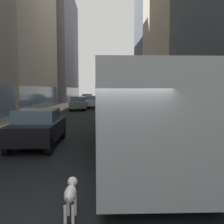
% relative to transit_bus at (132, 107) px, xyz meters
% --- Properties ---
extents(ground_plane, '(120.00, 120.00, 0.00)m').
position_rel_transit_bus_xyz_m(ground_plane, '(-1.20, 30.23, -1.78)').
color(ground_plane, black).
extents(sidewalk_left, '(2.40, 110.00, 0.15)m').
position_rel_transit_bus_xyz_m(sidewalk_left, '(-6.90, 30.23, -1.70)').
color(sidewalk_left, '#ADA89E').
rests_on(sidewalk_left, ground).
extents(sidewalk_right, '(2.40, 110.00, 0.15)m').
position_rel_transit_bus_xyz_m(sidewalk_right, '(4.50, 30.23, -1.70)').
color(sidewalk_right, '#ADA89E').
rests_on(sidewalk_right, ground).
extents(building_left_far, '(11.43, 23.50, 22.46)m').
position_rel_transit_bus_xyz_m(building_left_far, '(-13.10, 45.53, 9.44)').
color(building_left_far, slate).
rests_on(building_left_far, ground).
extents(building_right_mid, '(10.95, 17.01, 25.67)m').
position_rel_transit_bus_xyz_m(building_right_mid, '(10.70, 23.64, 11.05)').
color(building_right_mid, '#B2A893').
rests_on(building_right_mid, ground).
extents(transit_bus, '(2.78, 11.53, 3.05)m').
position_rel_transit_bus_xyz_m(transit_bus, '(0.00, 0.00, 0.00)').
color(transit_bus, '#999EA3').
rests_on(transit_bus, ground).
extents(car_blue_hatchback, '(1.93, 4.33, 1.62)m').
position_rel_transit_bus_xyz_m(car_blue_hatchback, '(-4.00, 38.03, -0.95)').
color(car_blue_hatchback, '#4C6BB7').
rests_on(car_blue_hatchback, ground).
extents(car_red_coupe, '(1.87, 4.48, 1.62)m').
position_rel_transit_bus_xyz_m(car_red_coupe, '(1.60, 32.50, -0.95)').
color(car_red_coupe, red).
rests_on(car_red_coupe, ground).
extents(car_grey_wagon, '(1.87, 3.91, 1.62)m').
position_rel_transit_bus_xyz_m(car_grey_wagon, '(-4.00, 20.62, -0.96)').
color(car_grey_wagon, slate).
rests_on(car_grey_wagon, ground).
extents(car_white_van, '(1.74, 3.92, 1.62)m').
position_rel_transit_bus_xyz_m(car_white_van, '(-2.40, 24.84, -0.96)').
color(car_white_van, silver).
rests_on(car_white_van, ground).
extents(car_black_suv, '(1.81, 4.24, 1.62)m').
position_rel_transit_bus_xyz_m(car_black_suv, '(-4.00, 1.32, -0.96)').
color(car_black_suv, black).
rests_on(car_black_suv, ground).
extents(car_silver_sedan, '(1.85, 4.33, 1.62)m').
position_rel_transit_bus_xyz_m(car_silver_sedan, '(0.00, 14.03, -0.95)').
color(car_silver_sedan, '#B7BABF').
rests_on(car_silver_sedan, ground).
extents(box_truck, '(2.30, 7.50, 3.05)m').
position_rel_transit_bus_xyz_m(box_truck, '(0.00, 24.67, -0.11)').
color(box_truck, '#A51919').
rests_on(box_truck, ground).
extents(dalmatian_dog, '(0.22, 0.96, 0.72)m').
position_rel_transit_bus_xyz_m(dalmatian_dog, '(-1.77, -5.32, -1.26)').
color(dalmatian_dog, white).
rests_on(dalmatian_dog, ground).
extents(pedestrian_in_coat, '(0.34, 0.34, 1.69)m').
position_rel_transit_bus_xyz_m(pedestrian_in_coat, '(4.31, 1.99, -0.77)').
color(pedestrian_in_coat, '#1E1E2D').
rests_on(pedestrian_in_coat, sidewalk_right).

